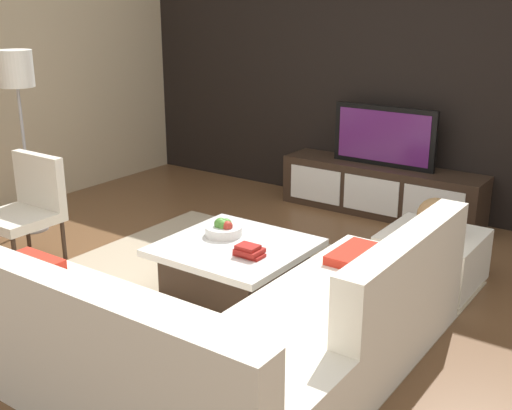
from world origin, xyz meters
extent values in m
plane|color=brown|center=(0.00, 0.00, 0.00)|extent=(14.00, 14.00, 0.00)
cube|color=black|center=(0.00, 2.70, 1.40)|extent=(6.40, 0.12, 2.80)
cube|color=tan|center=(-0.10, 0.00, 0.01)|extent=(2.98, 2.67, 0.01)
cube|color=#332319|center=(0.00, 2.40, 0.25)|extent=(2.05, 0.45, 0.50)
cube|color=white|center=(-0.63, 2.17, 0.25)|extent=(0.58, 0.01, 0.35)
cube|color=white|center=(0.00, 2.17, 0.25)|extent=(0.58, 0.01, 0.35)
cube|color=white|center=(0.63, 2.17, 0.25)|extent=(0.58, 0.01, 0.35)
cube|color=black|center=(0.00, 2.40, 0.80)|extent=(1.06, 0.05, 0.59)
cube|color=#591E66|center=(0.00, 2.37, 0.80)|extent=(0.95, 0.01, 0.50)
cube|color=silver|center=(0.20, -1.30, 0.21)|extent=(2.38, 0.85, 0.43)
cube|color=silver|center=(0.20, -1.64, 0.63)|extent=(2.38, 0.18, 0.40)
cube|color=silver|center=(0.96, -0.12, 0.21)|extent=(0.85, 1.51, 0.43)
cube|color=silver|center=(1.30, -0.12, 0.63)|extent=(0.18, 1.51, 0.40)
cube|color=red|center=(-0.51, -1.30, 0.54)|extent=(0.36, 0.20, 0.22)
cube|color=red|center=(0.96, 0.26, 0.46)|extent=(0.60, 0.44, 0.06)
cube|color=#332319|center=(-0.10, 0.10, 0.17)|extent=(0.81, 0.79, 0.33)
cube|color=white|center=(-0.10, 0.10, 0.35)|extent=(1.01, 0.98, 0.05)
cylinder|color=#332319|center=(-1.64, -0.69, 0.19)|extent=(0.04, 0.04, 0.38)
cylinder|color=#332319|center=(-2.13, -0.23, 0.19)|extent=(0.04, 0.04, 0.38)
cylinder|color=#332319|center=(-1.64, -0.23, 0.19)|extent=(0.04, 0.04, 0.38)
cube|color=silver|center=(-1.88, -0.46, 0.38)|extent=(0.56, 0.54, 0.08)
cube|color=silver|center=(-1.88, -0.23, 0.65)|extent=(0.56, 0.08, 0.45)
cylinder|color=#A5A5AA|center=(-2.47, 0.07, 0.01)|extent=(0.28, 0.28, 0.02)
cylinder|color=#A5A5AA|center=(-2.47, 0.07, 0.68)|extent=(0.03, 0.03, 1.31)
cylinder|color=white|center=(-2.47, 0.07, 1.50)|extent=(0.30, 0.30, 0.32)
cube|color=silver|center=(1.02, 1.11, 0.20)|extent=(0.70, 0.70, 0.40)
cylinder|color=silver|center=(-0.28, 0.20, 0.42)|extent=(0.28, 0.28, 0.07)
sphere|color=#B23326|center=(-0.24, 0.19, 0.47)|extent=(0.08, 0.08, 0.08)
sphere|color=#4C8C33|center=(-0.27, 0.22, 0.47)|extent=(0.08, 0.08, 0.08)
sphere|color=#4C8C33|center=(-0.32, 0.22, 0.47)|extent=(0.08, 0.08, 0.08)
sphere|color=#4C8C33|center=(-0.30, 0.19, 0.47)|extent=(0.09, 0.09, 0.09)
sphere|color=#4C8C33|center=(-0.27, 0.18, 0.47)|extent=(0.08, 0.08, 0.08)
sphere|color=#997247|center=(1.02, 1.11, 0.54)|extent=(0.27, 0.27, 0.27)
cube|color=maroon|center=(0.12, -0.02, 0.39)|extent=(0.21, 0.11, 0.02)
cube|color=maroon|center=(0.12, -0.02, 0.42)|extent=(0.18, 0.15, 0.03)
cube|color=maroon|center=(0.11, -0.03, 0.45)|extent=(0.15, 0.12, 0.03)
camera|label=1|loc=(2.53, -3.36, 2.10)|focal=44.95mm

